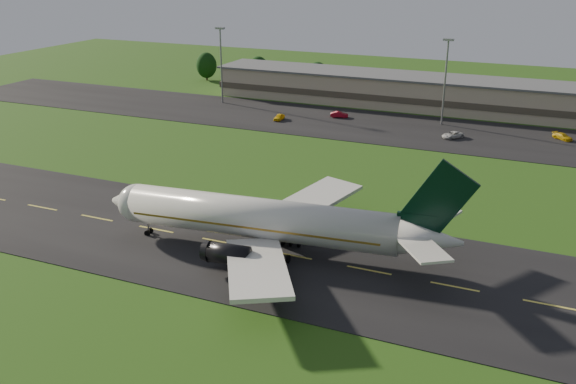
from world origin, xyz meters
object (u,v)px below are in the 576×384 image
at_px(light_mast_west, 221,56).
at_px(light_mast_centre, 446,72).
at_px(airliner, 266,220).
at_px(service_vehicle_a, 279,117).
at_px(terminal, 460,96).
at_px(service_vehicle_d, 563,137).
at_px(service_vehicle_b, 339,115).
at_px(service_vehicle_c, 453,135).

bearing_deg(light_mast_west, light_mast_centre, 0.00).
xyz_separation_m(airliner, service_vehicle_a, (-28.85, 68.25, -3.84)).
distance_m(terminal, service_vehicle_a, 48.05).
relative_size(service_vehicle_a, service_vehicle_d, 0.90).
xyz_separation_m(service_vehicle_b, service_vehicle_c, (29.46, -7.96, -0.02)).
xyz_separation_m(light_mast_west, service_vehicle_b, (35.13, -3.30, -11.91)).
relative_size(light_mast_west, service_vehicle_c, 3.98).
relative_size(airliner, light_mast_west, 2.52).
distance_m(terminal, service_vehicle_b, 32.85).
height_order(terminal, service_vehicle_c, terminal).
distance_m(terminal, service_vehicle_c, 27.81).
bearing_deg(airliner, terminal, 78.02).
bearing_deg(light_mast_centre, light_mast_west, 180.00).
bearing_deg(service_vehicle_b, light_mast_west, 69.72).
height_order(terminal, light_mast_centre, light_mast_centre).
relative_size(airliner, service_vehicle_d, 10.85).
height_order(airliner, light_mast_centre, light_mast_centre).
height_order(airliner, terminal, airliner).
bearing_deg(terminal, light_mast_west, -165.24).
xyz_separation_m(service_vehicle_a, service_vehicle_c, (42.22, 0.41, -0.01)).
relative_size(terminal, light_mast_centre, 7.13).
height_order(airliner, service_vehicle_d, airliner).
height_order(service_vehicle_a, service_vehicle_d, service_vehicle_a).
distance_m(service_vehicle_a, service_vehicle_b, 15.26).
bearing_deg(light_mast_centre, service_vehicle_d, -6.07).
relative_size(light_mast_west, service_vehicle_a, 4.78).
bearing_deg(service_vehicle_c, airliner, -62.16).
bearing_deg(light_mast_west, terminal, 14.76).
height_order(service_vehicle_b, service_vehicle_d, service_vehicle_b).
bearing_deg(service_vehicle_a, terminal, 33.47).
height_order(light_mast_centre, service_vehicle_b, light_mast_centre).
relative_size(service_vehicle_b, service_vehicle_c, 0.87).
distance_m(light_mast_centre, service_vehicle_d, 29.79).
bearing_deg(airliner, light_mast_centre, 77.80).
bearing_deg(airliner, service_vehicle_b, 95.93).
bearing_deg(light_mast_centre, terminal, 85.05).
xyz_separation_m(service_vehicle_b, service_vehicle_d, (52.00, 0.41, -0.04)).
bearing_deg(light_mast_centre, service_vehicle_b, -172.45).
bearing_deg(service_vehicle_d, service_vehicle_b, 130.13).
distance_m(light_mast_west, light_mast_centre, 60.00).
distance_m(service_vehicle_b, service_vehicle_c, 30.52).
xyz_separation_m(airliner, service_vehicle_b, (-16.09, 76.62, -3.83)).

